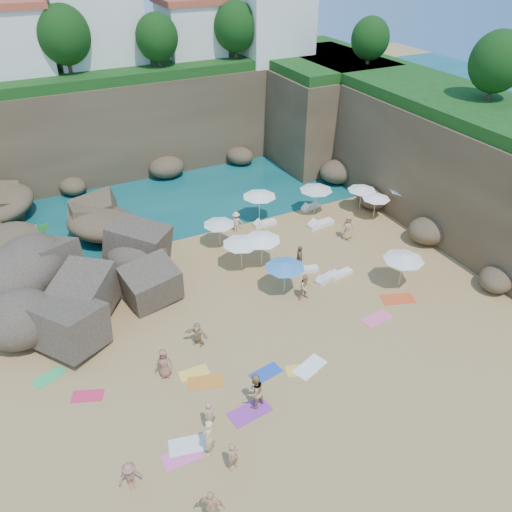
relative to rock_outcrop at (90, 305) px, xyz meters
name	(u,v)px	position (x,y,z in m)	size (l,w,h in m)	color
ground	(248,321)	(7.71, -5.40, 0.00)	(120.00, 120.00, 0.00)	tan
seawater	(120,145)	(7.71, 24.60, 0.00)	(120.00, 120.00, 0.00)	#0C4751
cliff_back	(148,118)	(9.71, 19.60, 4.00)	(44.00, 8.00, 8.00)	brown
cliff_right	(422,149)	(26.71, 2.60, 4.00)	(8.00, 30.00, 8.00)	brown
cliff_corner	(318,110)	(24.71, 14.60, 4.00)	(10.00, 12.00, 8.00)	brown
rock_promontory	(14,234)	(-3.29, 10.60, 0.00)	(12.00, 7.00, 2.00)	brown
clifftop_buildings	(146,29)	(10.67, 20.39, 11.24)	(28.48, 9.48, 7.00)	white
clifftop_trees	(192,40)	(12.49, 14.12, 11.26)	(35.60, 23.82, 4.40)	#11380F
rock_outcrop	(90,305)	(0.00, 0.00, 0.00)	(8.95, 6.71, 3.58)	brown
flag_pole	(43,242)	(-1.57, 4.41, 2.29)	(0.70, 0.07, 3.58)	silver
parasol_0	(241,241)	(9.57, -0.60, 2.08)	(2.39, 2.39, 2.26)	silver
parasol_1	(316,188)	(17.76, 3.64, 2.17)	(2.50, 2.50, 2.37)	silver
parasol_2	(262,237)	(10.89, -0.84, 2.13)	(2.45, 2.45, 2.32)	silver
parasol_3	(259,194)	(13.47, 4.61, 2.17)	(2.50, 2.50, 2.37)	silver
parasol_4	(407,188)	(23.71, 0.49, 2.27)	(2.62, 2.62, 2.48)	silver
parasol_5	(219,222)	(9.38, 2.55, 1.89)	(2.18, 2.18, 2.06)	silver
parasol_7	(362,188)	(21.18, 2.54, 1.89)	(2.17, 2.17, 2.06)	silver
parasol_8	(376,197)	(21.36, 1.00, 1.81)	(2.09, 2.09, 1.97)	silver
parasol_9	(404,257)	(17.44, -6.60, 2.13)	(2.46, 2.46, 2.32)	silver
parasol_10	(285,265)	(10.78, -4.06, 2.06)	(2.37, 2.37, 2.24)	silver
lounger_0	(265,224)	(13.50, 3.73, 0.14)	(1.75, 0.58, 0.27)	white
lounger_1	(311,207)	(17.93, 4.44, 0.13)	(1.67, 0.56, 0.26)	white
lounger_2	(321,224)	(17.14, 1.78, 0.16)	(2.04, 0.68, 0.32)	white
lounger_3	(341,274)	(14.89, -4.09, 0.12)	(1.57, 0.52, 0.24)	white
lounger_4	(305,270)	(13.10, -2.70, 0.13)	(1.67, 0.56, 0.26)	white
lounger_5	(326,278)	(13.75, -4.09, 0.12)	(1.59, 0.53, 0.25)	silver
towel_1	(182,457)	(1.51, -11.97, 0.01)	(1.64, 0.82, 0.03)	pink
towel_2	(206,382)	(3.89, -8.58, 0.02)	(1.70, 0.85, 0.03)	orange
towel_4	(194,373)	(3.60, -7.76, 0.01)	(1.46, 0.73, 0.03)	yellow
towel_5	(190,445)	(1.98, -11.56, 0.02)	(1.78, 0.89, 0.03)	silver
towel_6	(250,412)	(5.04, -11.14, 0.02)	(1.93, 0.97, 0.03)	purple
towel_7	(88,396)	(-1.42, -6.89, 0.01)	(1.47, 0.73, 0.03)	#DC264E
towel_8	(266,373)	(6.79, -9.36, 0.01)	(1.59, 0.80, 0.03)	#2146B4
towel_9	(377,319)	(14.31, -8.51, 0.02)	(1.77, 0.89, 0.03)	#F9618C
towel_10	(398,299)	(16.54, -7.63, 0.02)	(1.92, 0.96, 0.03)	#E04C23
towel_11	(49,377)	(-2.88, -4.85, 0.01)	(1.57, 0.78, 0.03)	#32B15D
towel_12	(301,370)	(8.46, -9.96, 0.01)	(1.52, 0.76, 0.03)	#FFBD43
towel_13	(310,367)	(8.97, -9.99, 0.02)	(1.77, 0.89, 0.03)	white
person_stand_0	(210,416)	(3.14, -11.11, 0.76)	(0.56, 0.37, 1.53)	tan
person_stand_1	(255,391)	(5.41, -10.92, 0.97)	(0.94, 0.73, 1.94)	#A88254
person_stand_2	(236,222)	(11.25, 3.92, 0.77)	(0.99, 0.41, 1.54)	#F6C08C
person_stand_3	(300,258)	(12.81, -2.39, 0.90)	(1.05, 0.44, 1.79)	#8A6145
person_stand_4	(348,228)	(17.79, -0.58, 0.92)	(0.90, 0.49, 1.84)	tan
person_stand_5	(107,234)	(2.50, 6.34, 0.76)	(1.42, 0.41, 1.53)	#BD6F5E
person_stand_6	(209,437)	(2.63, -12.24, 0.96)	(0.70, 0.46, 1.91)	#F8CE8C
person_lie_0	(132,485)	(-0.70, -12.39, 0.19)	(0.93, 1.44, 0.38)	#A46052
person_lie_2	(165,373)	(2.29, -7.30, 0.22)	(0.80, 1.64, 0.44)	#925B49
person_lie_3	(198,342)	(4.52, -5.95, 0.19)	(1.30, 1.40, 0.37)	tan
person_lie_4	(233,466)	(3.21, -13.39, 0.17)	(0.53, 1.44, 0.35)	#AA7655
person_lie_5	(305,294)	(11.61, -5.12, 0.32)	(0.81, 1.66, 0.63)	tan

